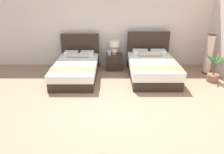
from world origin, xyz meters
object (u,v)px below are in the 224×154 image
at_px(vase, 109,53).
at_px(nightstand, 114,62).
at_px(floor_lamp_corner, 209,54).
at_px(bed_near_corner, 152,67).
at_px(potted_palm, 213,74).
at_px(table_lamp, 114,46).
at_px(bed_near_window, 76,68).

bearing_deg(vase, nightstand, 13.86).
relative_size(nightstand, floor_lamp_corner, 0.43).
relative_size(bed_near_corner, vase, 13.89).
xyz_separation_m(bed_near_corner, vase, (-1.29, 0.67, 0.27)).
xyz_separation_m(bed_near_corner, potted_palm, (1.72, -0.35, -0.07)).
relative_size(table_lamp, floor_lamp_corner, 0.38).
bearing_deg(floor_lamp_corner, nightstand, 172.59).
distance_m(nightstand, potted_palm, 3.05).
relative_size(bed_near_window, potted_palm, 2.66).
bearing_deg(potted_palm, bed_near_corner, 168.44).
xyz_separation_m(bed_near_corner, floor_lamp_corner, (1.80, 0.33, 0.32)).
bearing_deg(bed_near_corner, potted_palm, -11.56).
distance_m(bed_near_corner, vase, 1.48).
height_order(bed_near_corner, table_lamp, bed_near_corner).
height_order(bed_near_corner, potted_palm, bed_near_corner).
height_order(bed_near_corner, floor_lamp_corner, floor_lamp_corner).
relative_size(vase, floor_lamp_corner, 0.12).
distance_m(nightstand, vase, 0.37).
height_order(table_lamp, potted_palm, table_lamp).
bearing_deg(nightstand, potted_palm, -20.44).
distance_m(table_lamp, potted_palm, 3.11).
distance_m(vase, floor_lamp_corner, 3.12).
distance_m(bed_near_window, table_lamp, 1.46).
height_order(floor_lamp_corner, potted_palm, floor_lamp_corner).
distance_m(bed_near_corner, floor_lamp_corner, 1.86).
distance_m(bed_near_corner, table_lamp, 1.43).
distance_m(bed_near_window, nightstand, 1.35).
bearing_deg(floor_lamp_corner, potted_palm, -96.69).
distance_m(bed_near_corner, potted_palm, 1.76).
relative_size(bed_near_window, nightstand, 4.10).
height_order(table_lamp, vase, table_lamp).
relative_size(bed_near_window, table_lamp, 4.73).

